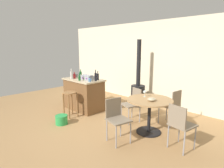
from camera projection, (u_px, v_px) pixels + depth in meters
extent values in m
plane|color=#A37A4C|center=(93.00, 122.00, 4.69)|extent=(8.80, 8.80, 0.00)
cube|color=beige|center=(150.00, 63.00, 6.19)|extent=(8.00, 0.10, 2.70)
cube|color=brown|center=(84.00, 95.00, 5.61)|extent=(1.19, 0.67, 0.90)
cube|color=tan|center=(83.00, 80.00, 5.52)|extent=(1.25, 0.73, 0.04)
cylinder|color=olive|center=(77.00, 105.00, 5.03)|extent=(0.04, 0.04, 0.66)
cylinder|color=olive|center=(72.00, 103.00, 5.21)|extent=(0.04, 0.04, 0.66)
cylinder|color=olive|center=(64.00, 105.00, 5.03)|extent=(0.04, 0.04, 0.66)
cylinder|color=olive|center=(69.00, 107.00, 4.84)|extent=(0.04, 0.04, 0.66)
cylinder|color=olive|center=(70.00, 93.00, 4.96)|extent=(0.35, 0.35, 0.03)
cylinder|color=black|center=(148.00, 132.00, 4.14)|extent=(0.55, 0.55, 0.02)
cylinder|color=black|center=(149.00, 117.00, 4.07)|extent=(0.07, 0.07, 0.74)
cylinder|color=#A37A4C|center=(150.00, 100.00, 4.00)|extent=(0.99, 0.99, 0.03)
cube|color=#7F705B|center=(169.00, 105.00, 4.51)|extent=(0.44, 0.44, 0.03)
cube|color=#7F705B|center=(177.00, 99.00, 4.33)|extent=(0.06, 0.36, 0.40)
cylinder|color=gray|center=(171.00, 118.00, 4.33)|extent=(0.02, 0.02, 0.46)
cylinder|color=gray|center=(178.00, 115.00, 4.54)|extent=(0.02, 0.02, 0.46)
cylinder|color=gray|center=(167.00, 111.00, 4.80)|extent=(0.02, 0.02, 0.46)
cylinder|color=gray|center=(159.00, 114.00, 4.59)|extent=(0.02, 0.02, 0.46)
cube|color=#7F705B|center=(131.00, 105.00, 4.67)|extent=(0.50, 0.50, 0.03)
cube|color=#7F705B|center=(137.00, 96.00, 4.72)|extent=(0.35, 0.12, 0.40)
cylinder|color=gray|center=(140.00, 114.00, 4.65)|extent=(0.02, 0.02, 0.43)
cylinder|color=gray|center=(132.00, 110.00, 4.94)|extent=(0.02, 0.02, 0.43)
cylinder|color=gray|center=(121.00, 112.00, 4.78)|extent=(0.02, 0.02, 0.43)
cylinder|color=gray|center=(129.00, 117.00, 4.49)|extent=(0.02, 0.02, 0.43)
cube|color=#7F705B|center=(119.00, 120.00, 3.62)|extent=(0.48, 0.48, 0.03)
cube|color=#7F705B|center=(113.00, 108.00, 3.74)|extent=(0.10, 0.36, 0.40)
cylinder|color=gray|center=(121.00, 127.00, 3.90)|extent=(0.02, 0.02, 0.45)
cylinder|color=gray|center=(107.00, 130.00, 3.72)|extent=(0.02, 0.02, 0.45)
cylinder|color=gray|center=(116.00, 137.00, 3.44)|extent=(0.02, 0.02, 0.45)
cylinder|color=gray|center=(131.00, 133.00, 3.62)|extent=(0.02, 0.02, 0.45)
cube|color=#7F705B|center=(182.00, 125.00, 3.39)|extent=(0.46, 0.46, 0.03)
cube|color=#7F705B|center=(177.00, 117.00, 3.24)|extent=(0.36, 0.09, 0.40)
cylinder|color=gray|center=(168.00, 136.00, 3.48)|extent=(0.02, 0.02, 0.46)
cylinder|color=gray|center=(184.00, 144.00, 3.21)|extent=(0.02, 0.02, 0.46)
cylinder|color=gray|center=(195.00, 138.00, 3.40)|extent=(0.02, 0.02, 0.46)
cylinder|color=gray|center=(179.00, 131.00, 3.67)|extent=(0.02, 0.02, 0.46)
cylinder|color=black|center=(137.00, 105.00, 6.00)|extent=(0.37, 0.37, 0.06)
cylinder|color=black|center=(138.00, 95.00, 5.94)|extent=(0.44, 0.44, 0.61)
cube|color=#2D2826|center=(133.00, 96.00, 5.78)|extent=(0.20, 0.02, 0.20)
cylinder|color=black|center=(139.00, 63.00, 5.73)|extent=(0.13, 0.13, 1.43)
cube|color=gray|center=(88.00, 78.00, 5.37)|extent=(0.38, 0.22, 0.12)
cube|color=gray|center=(87.00, 75.00, 5.36)|extent=(0.36, 0.13, 0.02)
cube|color=purple|center=(82.00, 78.00, 5.35)|extent=(0.04, 0.01, 0.04)
cube|color=purple|center=(86.00, 79.00, 5.22)|extent=(0.04, 0.01, 0.04)
cylinder|color=#194C23|center=(79.00, 78.00, 5.25)|extent=(0.07, 0.07, 0.15)
cylinder|color=#194C23|center=(79.00, 74.00, 5.23)|extent=(0.02, 0.02, 0.06)
cylinder|color=maroon|center=(74.00, 76.00, 5.61)|extent=(0.08, 0.08, 0.14)
cylinder|color=maroon|center=(74.00, 73.00, 5.59)|extent=(0.03, 0.03, 0.05)
cylinder|color=#B7B2AD|center=(71.00, 75.00, 5.50)|extent=(0.07, 0.07, 0.22)
cylinder|color=#B7B2AD|center=(71.00, 70.00, 5.47)|extent=(0.03, 0.03, 0.09)
cylinder|color=black|center=(98.00, 77.00, 5.33)|extent=(0.06, 0.06, 0.19)
cylinder|color=black|center=(98.00, 72.00, 5.30)|extent=(0.02, 0.02, 0.07)
cylinder|color=black|center=(96.00, 77.00, 5.17)|extent=(0.06, 0.06, 0.23)
cylinder|color=black|center=(96.00, 71.00, 5.14)|extent=(0.02, 0.02, 0.09)
cylinder|color=#194C23|center=(81.00, 74.00, 5.87)|extent=(0.07, 0.07, 0.17)
cylinder|color=#194C23|center=(81.00, 71.00, 5.85)|extent=(0.03, 0.03, 0.07)
cylinder|color=white|center=(80.00, 76.00, 5.67)|extent=(0.08, 0.08, 0.10)
torus|color=white|center=(81.00, 77.00, 5.64)|extent=(0.05, 0.01, 0.05)
cylinder|color=#DB6651|center=(85.00, 76.00, 5.76)|extent=(0.08, 0.08, 0.10)
torus|color=#DB6651|center=(86.00, 76.00, 5.73)|extent=(0.05, 0.01, 0.05)
cylinder|color=#4C7099|center=(90.00, 80.00, 5.07)|extent=(0.08, 0.08, 0.10)
torus|color=#4C7099|center=(91.00, 80.00, 5.04)|extent=(0.05, 0.01, 0.05)
cylinder|color=#383838|center=(77.00, 76.00, 5.82)|extent=(0.07, 0.07, 0.09)
torus|color=#383838|center=(77.00, 76.00, 5.78)|extent=(0.05, 0.01, 0.05)
cylinder|color=silver|center=(145.00, 97.00, 4.20)|extent=(0.06, 0.06, 0.00)
cylinder|color=silver|center=(145.00, 95.00, 4.19)|extent=(0.01, 0.01, 0.08)
ellipsoid|color=silver|center=(145.00, 92.00, 4.18)|extent=(0.07, 0.07, 0.06)
ellipsoid|color=tan|center=(152.00, 99.00, 3.87)|extent=(0.18, 0.18, 0.07)
cylinder|color=green|center=(62.00, 120.00, 4.56)|extent=(0.30, 0.30, 0.22)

